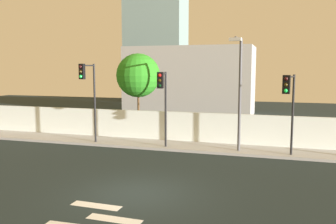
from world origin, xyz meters
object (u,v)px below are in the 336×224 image
Objects in this scene: traffic_light_right at (289,97)px; street_lamp_curbside at (239,85)px; roadside_tree_leftmost at (138,76)px; traffic_light_center at (163,93)px; traffic_light_left at (88,86)px.

traffic_light_right is 0.69× the size of street_lamp_curbside.
street_lamp_curbside is (-2.55, 0.86, 0.52)m from traffic_light_right.
traffic_light_center is at bearing -51.35° from roadside_tree_leftmost.
traffic_light_right is at bearing -22.67° from roadside_tree_leftmost.
traffic_light_left is 1.11× the size of traffic_light_center.
street_lamp_curbside is 1.08× the size of roadside_tree_leftmost.
traffic_light_left is 4.11m from roadside_tree_leftmost.
roadside_tree_leftmost is (1.74, 3.68, 0.55)m from traffic_light_left.
traffic_light_center is at bearing -173.53° from street_lamp_curbside.
traffic_light_left is 11.38m from traffic_light_right.
roadside_tree_leftmost reaches higher than traffic_light_center.
roadside_tree_leftmost is (-9.62, 4.02, 0.92)m from traffic_light_right.
traffic_light_center reaches higher than traffic_light_right.
traffic_light_center is 0.71× the size of street_lamp_curbside.
traffic_light_right is (6.72, -0.38, -0.05)m from traffic_light_center.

